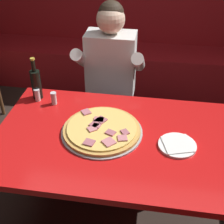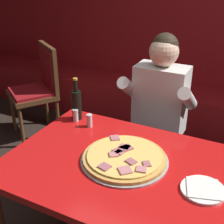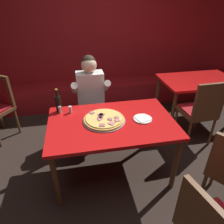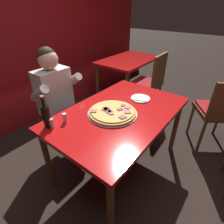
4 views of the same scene
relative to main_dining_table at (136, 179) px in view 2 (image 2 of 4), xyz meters
name	(u,v)px [view 2 (image 2 of 4)]	position (x,y,z in m)	size (l,w,h in m)	color
booth_wall_panel	(218,42)	(0.00, 2.18, 0.28)	(6.80, 0.16, 1.90)	maroon
booth_bench	(203,115)	(0.00, 1.86, -0.44)	(6.46, 0.48, 0.46)	maroon
main_dining_table	(136,179)	(0.00, 0.00, 0.00)	(1.40, 0.90, 0.75)	brown
pizza	(124,158)	(-0.08, 0.03, 0.09)	(0.47, 0.47, 0.05)	#9E9EA3
plate_white_paper	(203,190)	(0.35, -0.03, 0.08)	(0.21, 0.21, 0.02)	white
beer_bottle	(77,104)	(-0.58, 0.33, 0.19)	(0.07, 0.07, 0.29)	black
shaker_red_pepper_flakes	(76,116)	(-0.57, 0.30, 0.11)	(0.04, 0.04, 0.09)	silver
shaker_oregano	(89,121)	(-0.45, 0.28, 0.11)	(0.04, 0.04, 0.09)	silver
diner_seated_blue_shirt	(156,113)	(-0.16, 0.74, 0.03)	(0.53, 0.53, 1.27)	black
dining_chair_far_left	(39,85)	(-1.55, 1.10, -0.11)	(0.61, 0.61, 0.97)	brown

